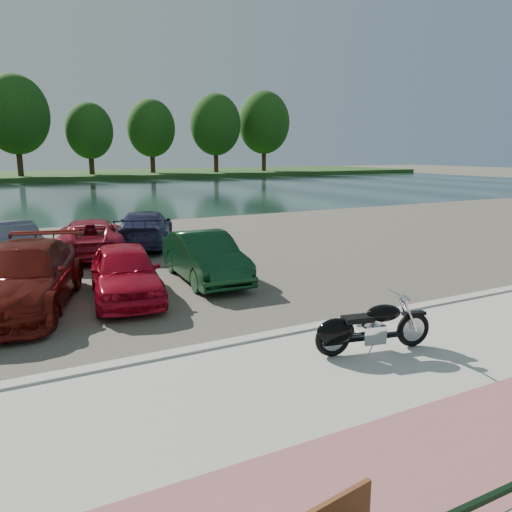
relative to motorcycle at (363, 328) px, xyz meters
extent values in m
plane|color=#595447|center=(0.55, -0.46, -0.56)|extent=(200.00, 200.00, 0.00)
cube|color=#B8B5AD|center=(0.55, -1.46, -0.51)|extent=(60.00, 6.00, 0.10)
cube|color=#B8B5AD|center=(0.55, 1.54, -0.49)|extent=(60.00, 0.30, 0.14)
cube|color=#48423A|center=(0.55, 10.54, -0.54)|extent=(60.00, 18.00, 0.04)
cube|color=#1A2F2D|center=(0.55, 39.54, -0.56)|extent=(120.00, 40.00, 0.00)
cube|color=#1F4518|center=(0.55, 71.54, -0.26)|extent=(120.00, 24.00, 0.60)
cylinder|color=#321F12|center=(-2.45, 64.14, 2.96)|extent=(0.70, 0.70, 5.85)
ellipsoid|color=#0F330E|center=(-2.45, 64.14, 7.64)|extent=(8.19, 8.19, 9.83)
cylinder|color=#321F12|center=(6.55, 65.54, 2.29)|extent=(0.70, 0.70, 4.50)
ellipsoid|color=#0F330E|center=(6.55, 65.54, 5.89)|extent=(6.30, 6.30, 7.56)
cylinder|color=#321F12|center=(15.55, 66.94, 2.51)|extent=(0.70, 0.70, 4.95)
ellipsoid|color=#0F330E|center=(15.55, 66.94, 6.47)|extent=(6.93, 6.93, 8.32)
cylinder|color=#321F12|center=(24.55, 64.14, 2.74)|extent=(0.70, 0.70, 5.40)
ellipsoid|color=#0F330E|center=(24.55, 64.14, 7.06)|extent=(7.56, 7.56, 9.07)
cylinder|color=#321F12|center=(33.55, 65.54, 2.96)|extent=(0.70, 0.70, 5.85)
ellipsoid|color=#0F330E|center=(33.55, 65.54, 7.64)|extent=(8.19, 8.19, 9.83)
torus|color=black|center=(1.02, -0.21, -0.12)|extent=(0.69, 0.25, 0.68)
torus|color=black|center=(-0.60, 0.11, -0.12)|extent=(0.69, 0.25, 0.68)
cylinder|color=#B2B2B7|center=(1.02, -0.21, -0.12)|extent=(0.46, 0.15, 0.46)
cylinder|color=#B2B2B7|center=(-0.60, 0.11, -0.12)|extent=(0.46, 0.15, 0.46)
cylinder|color=silver|center=(0.87, -0.28, 0.18)|extent=(0.33, 0.11, 0.63)
cylinder|color=silver|center=(0.90, -0.08, 0.18)|extent=(0.33, 0.11, 0.63)
cylinder|color=silver|center=(0.70, -0.14, 0.57)|extent=(0.18, 0.74, 0.04)
sphere|color=silver|center=(0.80, -0.16, 0.49)|extent=(0.19, 0.19, 0.16)
sphere|color=silver|center=(0.87, -0.18, 0.49)|extent=(0.13, 0.13, 0.11)
cube|color=black|center=(1.02, -0.21, 0.19)|extent=(0.47, 0.22, 0.06)
cube|color=black|center=(0.21, -0.05, -0.18)|extent=(1.20, 0.33, 0.08)
cube|color=silver|center=(0.16, -0.04, -0.11)|extent=(0.50, 0.40, 0.34)
cylinder|color=silver|center=(0.26, -0.06, 0.09)|extent=(0.27, 0.22, 0.27)
cylinder|color=silver|center=(0.07, -0.02, 0.09)|extent=(0.27, 0.22, 0.27)
ellipsoid|color=black|center=(0.39, -0.08, 0.26)|extent=(0.74, 0.48, 0.32)
cube|color=black|center=(-0.13, 0.02, 0.20)|extent=(0.59, 0.38, 0.10)
ellipsoid|color=black|center=(-0.55, 0.10, 0.00)|extent=(0.78, 0.47, 0.50)
cube|color=black|center=(-0.60, 0.11, -0.07)|extent=(0.43, 0.25, 0.30)
cylinder|color=silver|center=(-0.10, 0.18, -0.24)|extent=(1.10, 0.30, 0.09)
cylinder|color=silver|center=(-0.10, 0.18, -0.16)|extent=(1.10, 0.30, 0.09)
cylinder|color=#B2B2B7|center=(0.03, -0.20, -0.33)|extent=(0.05, 0.14, 0.22)
imported|color=#61130D|center=(-5.31, 5.94, 0.25)|extent=(3.64, 5.71, 1.54)
imported|color=#B30B22|center=(-2.98, 5.67, 0.18)|extent=(2.20, 4.28, 1.39)
imported|color=#0F381D|center=(-0.50, 6.45, 0.17)|extent=(1.68, 4.28, 1.39)
imported|color=#575868|center=(-5.53, 12.00, 0.18)|extent=(2.24, 4.47, 1.41)
imported|color=#A41B31|center=(-2.81, 11.58, 0.15)|extent=(3.05, 5.15, 1.34)
imported|color=#292A50|center=(-0.60, 12.48, 0.19)|extent=(3.56, 5.26, 1.42)
camera|label=1|loc=(-5.73, -6.73, 3.17)|focal=35.00mm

